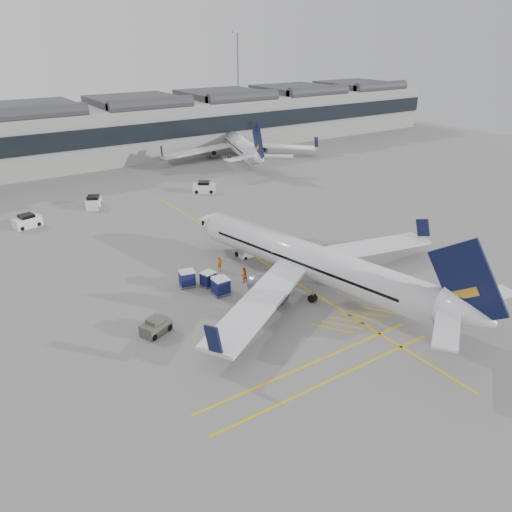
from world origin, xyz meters
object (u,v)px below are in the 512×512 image
belt_loader (252,252)px  ramp_agent_a (220,263)px  ramp_agent_b (244,275)px  pushback_tug (156,327)px  baggage_cart_a (208,278)px  airliner_main (315,262)px

belt_loader → ramp_agent_a: bearing=-160.8°
ramp_agent_b → ramp_agent_a: bearing=-83.5°
ramp_agent_a → pushback_tug: bearing=-163.2°
ramp_agent_a → belt_loader: bearing=-4.1°
belt_loader → ramp_agent_b: 7.01m
pushback_tug → ramp_agent_a: bearing=13.6°
baggage_cart_a → pushback_tug: 10.07m
belt_loader → ramp_agent_a: (-5.25, -1.37, 0.39)m
belt_loader → pushback_tug: 19.14m
ramp_agent_a → pushback_tug: size_ratio=0.57×
airliner_main → belt_loader: airliner_main is taller
airliner_main → baggage_cart_a: bearing=131.7°
airliner_main → belt_loader: 11.01m
belt_loader → ramp_agent_a: size_ratio=2.38×
ramp_agent_b → baggage_cart_a: bearing=-24.1°
baggage_cart_a → ramp_agent_a: 3.94m
airliner_main → belt_loader: bearing=82.8°
airliner_main → baggage_cart_a: 11.49m
ramp_agent_a → airliner_main: bearing=-75.4°
airliner_main → belt_loader: size_ratio=8.99×
ramp_agent_b → pushback_tug: 12.79m
airliner_main → ramp_agent_b: 7.90m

